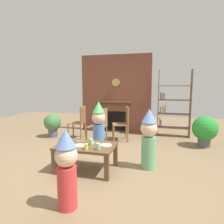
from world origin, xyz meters
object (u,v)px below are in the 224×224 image
child_with_cone_hat (67,167)px  dining_chair_right (124,122)px  paper_cup_near_right (72,146)px  bookshelf (172,106)px  birthday_cake_slice (91,140)px  child_by_the_chairs (99,125)px  paper_plate_front (79,145)px  potted_plant_tall (205,129)px  child_in_pink (149,137)px  paper_cup_near_left (98,146)px  dining_chair_left (80,120)px  potted_plant_short (53,124)px  coffee_table (86,149)px  dining_chair_middle (100,124)px  paper_cup_far_left (91,142)px  paper_plate_rear (106,145)px  paper_cup_center (86,147)px

child_with_cone_hat → dining_chair_right: (0.08, 3.03, 0.00)m
paper_cup_near_right → child_with_cone_hat: size_ratio=0.11×
bookshelf → birthday_cake_slice: bearing=-118.8°
paper_cup_near_right → bookshelf: bearing=61.7°
paper_cup_near_right → child_by_the_chairs: size_ratio=0.10×
paper_plate_front → child_by_the_chairs: 1.15m
child_with_cone_hat → potted_plant_tall: child_with_cone_hat is taller
bookshelf → child_with_cone_hat: bookshelf is taller
birthday_cake_slice → child_in_pink: child_in_pink is taller
bookshelf → paper_cup_near_left: size_ratio=18.81×
dining_chair_left → potted_plant_short: bearing=-2.7°
bookshelf → coffee_table: bookshelf is taller
potted_plant_short → paper_plate_front: bearing=-48.6°
bookshelf → dining_chair_middle: bookshelf is taller
paper_cup_near_left → paper_cup_near_right: 0.43m
child_with_cone_hat → paper_plate_front: bearing=5.8°
paper_cup_far_left → paper_plate_rear: 0.26m
coffee_table → dining_chair_middle: size_ratio=1.10×
dining_chair_middle → child_by_the_chairs: bearing=119.4°
paper_cup_near_left → child_with_cone_hat: 0.88m
paper_plate_rear → child_by_the_chairs: bearing=114.8°
dining_chair_right → potted_plant_short: bearing=-14.0°
paper_cup_far_left → child_in_pink: 1.01m
birthday_cake_slice → dining_chair_middle: size_ratio=0.11×
potted_plant_tall → dining_chair_right: bearing=178.8°
birthday_cake_slice → child_by_the_chairs: child_by_the_chairs is taller
potted_plant_short → dining_chair_left: bearing=0.9°
paper_plate_rear → child_with_cone_hat: (-0.15, -1.11, 0.06)m
potted_plant_short → paper_plate_rear: bearing=-40.1°
bookshelf → child_in_pink: 2.50m
paper_cup_near_left → potted_plant_short: 2.87m
dining_chair_left → paper_cup_center: bearing=112.8°
child_in_pink → potted_plant_tall: size_ratio=1.43×
dining_chair_middle → potted_plant_tall: dining_chair_middle is taller
potted_plant_tall → bookshelf: bearing=131.4°
dining_chair_right → potted_plant_short: 2.05m
paper_cup_far_left → potted_plant_tall: (2.16, 1.91, -0.07)m
paper_cup_near_left → potted_plant_short: size_ratio=0.15×
dining_chair_right → child_by_the_chairs: bearing=48.6°
paper_cup_near_left → child_in_pink: (0.76, 0.52, 0.06)m
paper_cup_center → dining_chair_left: (-1.03, 2.08, 0.02)m
paper_cup_near_right → child_in_pink: 1.32m
potted_plant_short → bookshelf: bearing=16.2°
paper_plate_front → child_by_the_chairs: (-0.04, 1.14, 0.13)m
child_with_cone_hat → dining_chair_right: size_ratio=1.07×
paper_cup_near_right → paper_cup_near_left: bearing=10.9°
coffee_table → child_with_cone_hat: size_ratio=1.03×
paper_plate_front → birthday_cake_slice: (0.14, 0.22, 0.04)m
paper_cup_near_right → child_in_pink: (1.18, 0.60, 0.06)m
bookshelf → paper_plate_rear: bearing=-113.0°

